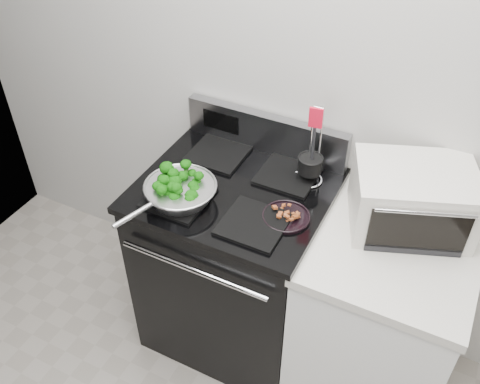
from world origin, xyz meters
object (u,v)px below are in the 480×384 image
Objects in this scene: skillet at (180,191)px; bacon_plate at (286,215)px; gas_range at (236,262)px; toaster_oven at (412,199)px; utensil_holder at (310,168)px.

skillet is 2.42× the size of bacon_plate.
gas_range is 2.14× the size of toaster_oven.
bacon_plate is 0.36× the size of toaster_oven.
bacon_plate is 0.26m from utensil_holder.
utensil_holder reaches higher than gas_range.
toaster_oven reaches higher than bacon_plate.
skillet is 0.87× the size of toaster_oven.
skillet is at bearing -148.11° from utensil_holder.
gas_range is at bearing 170.26° from toaster_oven.
gas_range is at bearing 162.81° from bacon_plate.
utensil_holder is (0.26, 0.17, 0.53)m from gas_range.
utensil_holder is at bearing 34.03° from gas_range.
bacon_plate is at bearing -17.19° from gas_range.
utensil_holder is at bearing 153.68° from toaster_oven.
gas_range is at bearing -154.23° from utensil_holder.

